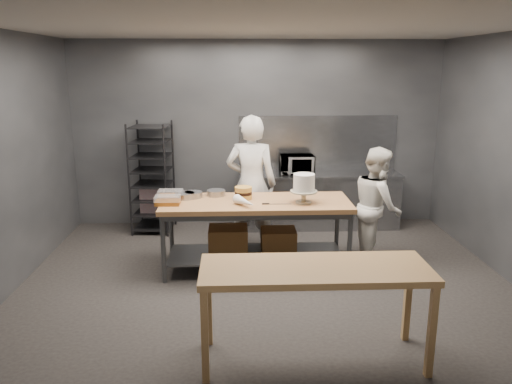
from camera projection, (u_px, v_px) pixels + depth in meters
ground at (266, 283)px, 6.13m from camera, size 6.00×6.00×0.00m
back_wall at (257, 134)px, 8.18m from camera, size 6.00×0.04×3.00m
work_table at (253, 227)px, 6.44m from camera, size 2.40×0.90×0.92m
near_counter at (315, 276)px, 4.34m from camera, size 2.00×0.70×0.90m
back_counter at (319, 200)px, 8.17m from camera, size 2.60×0.60×0.90m
splashback_panel at (318, 143)px, 8.24m from camera, size 2.60×0.02×0.90m
speed_rack at (152, 179)px, 7.89m from camera, size 0.65×0.70×1.75m
chef_behind at (251, 184)px, 7.01m from camera, size 0.77×0.57×1.95m
chef_right at (377, 206)px, 6.61m from camera, size 0.63×0.79×1.57m
microwave at (297, 164)px, 8.01m from camera, size 0.54×0.37×0.30m
frosted_cake_stand at (304, 185)px, 6.19m from camera, size 0.34×0.34×0.37m
layer_cake at (243, 193)px, 6.42m from camera, size 0.22×0.22×0.16m
cake_pans at (198, 194)px, 6.52m from camera, size 0.65×0.37×0.07m
piping_bag at (245, 202)px, 6.06m from camera, size 0.31×0.38×0.12m
offset_spatula at (273, 204)px, 6.19m from camera, size 0.37×0.02×0.02m
pastry_clamshells at (169, 197)px, 6.31m from camera, size 0.31×0.50×0.11m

